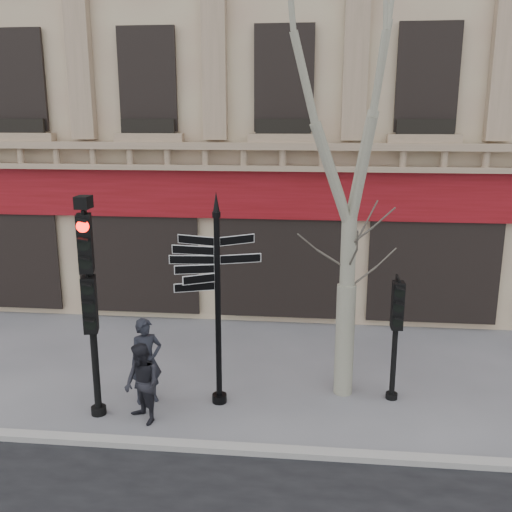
{
  "coord_description": "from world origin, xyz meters",
  "views": [
    {
      "loc": [
        0.85,
        -10.0,
        5.65
      ],
      "look_at": [
        -0.26,
        0.6,
        2.98
      ],
      "focal_mm": 40.0,
      "sensor_mm": 36.0,
      "label": 1
    }
  ],
  "objects_px": {
    "fingerpost": "(217,265)",
    "traffic_signal_main": "(89,281)",
    "pedestrian_a": "(146,361)",
    "pedestrian_b": "(142,384)",
    "traffic_signal_secondary": "(396,318)",
    "plane_tree": "(355,73)"
  },
  "relations": [
    {
      "from": "traffic_signal_main",
      "to": "traffic_signal_secondary",
      "type": "distance_m",
      "value": 5.92
    },
    {
      "from": "pedestrian_a",
      "to": "fingerpost",
      "type": "bearing_deg",
      "value": -29.04
    },
    {
      "from": "traffic_signal_secondary",
      "to": "pedestrian_a",
      "type": "distance_m",
      "value": 5.02
    },
    {
      "from": "pedestrian_a",
      "to": "traffic_signal_secondary",
      "type": "bearing_deg",
      "value": -26.27
    },
    {
      "from": "fingerpost",
      "to": "plane_tree",
      "type": "height_order",
      "value": "plane_tree"
    },
    {
      "from": "traffic_signal_secondary",
      "to": "plane_tree",
      "type": "xyz_separation_m",
      "value": [
        -0.98,
        0.16,
        4.62
      ]
    },
    {
      "from": "plane_tree",
      "to": "pedestrian_b",
      "type": "height_order",
      "value": "plane_tree"
    },
    {
      "from": "fingerpost",
      "to": "pedestrian_b",
      "type": "distance_m",
      "value": 2.62
    },
    {
      "from": "fingerpost",
      "to": "traffic_signal_secondary",
      "type": "height_order",
      "value": "fingerpost"
    },
    {
      "from": "traffic_signal_secondary",
      "to": "plane_tree",
      "type": "bearing_deg",
      "value": 170.28
    },
    {
      "from": "plane_tree",
      "to": "pedestrian_b",
      "type": "relative_size",
      "value": 5.86
    },
    {
      "from": "pedestrian_a",
      "to": "pedestrian_b",
      "type": "distance_m",
      "value": 0.8
    },
    {
      "from": "traffic_signal_main",
      "to": "pedestrian_a",
      "type": "distance_m",
      "value": 2.06
    },
    {
      "from": "pedestrian_a",
      "to": "plane_tree",
      "type": "bearing_deg",
      "value": -22.27
    },
    {
      "from": "pedestrian_b",
      "to": "traffic_signal_main",
      "type": "bearing_deg",
      "value": -147.81
    },
    {
      "from": "traffic_signal_secondary",
      "to": "fingerpost",
      "type": "bearing_deg",
      "value": -172.24
    },
    {
      "from": "fingerpost",
      "to": "traffic_signal_main",
      "type": "distance_m",
      "value": 2.36
    },
    {
      "from": "fingerpost",
      "to": "plane_tree",
      "type": "bearing_deg",
      "value": 6.31
    },
    {
      "from": "fingerpost",
      "to": "traffic_signal_main",
      "type": "bearing_deg",
      "value": -171.18
    },
    {
      "from": "pedestrian_a",
      "to": "pedestrian_b",
      "type": "xyz_separation_m",
      "value": [
        0.14,
        -0.78,
        -0.1
      ]
    },
    {
      "from": "pedestrian_b",
      "to": "fingerpost",
      "type": "bearing_deg",
      "value": 77.57
    },
    {
      "from": "fingerpost",
      "to": "traffic_signal_main",
      "type": "xyz_separation_m",
      "value": [
        -2.25,
        -0.71,
        -0.18
      ]
    }
  ]
}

